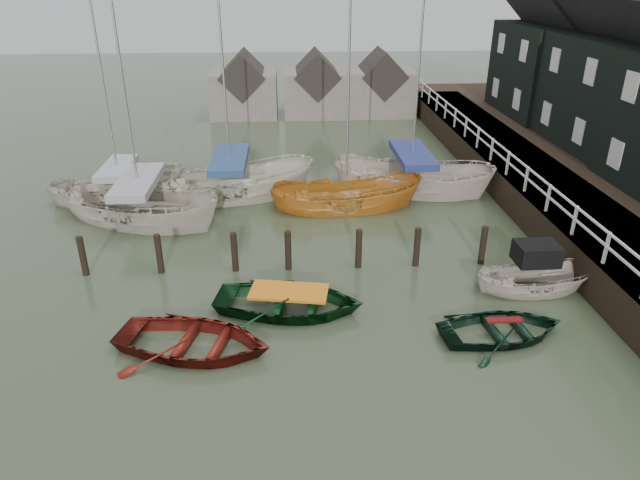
{
  "coord_description": "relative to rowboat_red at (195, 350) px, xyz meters",
  "views": [
    {
      "loc": [
        -1.15,
        -14.25,
        9.27
      ],
      "look_at": [
        -0.16,
        2.29,
        1.4
      ],
      "focal_mm": 32.0,
      "sensor_mm": 36.0,
      "label": 1
    }
  ],
  "objects": [
    {
      "name": "mooring_pilings",
      "position": [
        2.66,
        4.49,
        0.5
      ],
      "size": [
        13.72,
        0.22,
        1.8
      ],
      "color": "black",
      "rests_on": "ground"
    },
    {
      "name": "pier",
      "position": [
        13.25,
        11.49,
        0.71
      ],
      "size": [
        3.04,
        32.0,
        2.7
      ],
      "color": "black",
      "rests_on": "ground"
    },
    {
      "name": "land_strip",
      "position": [
        18.78,
        11.49,
        0.0
      ],
      "size": [
        14.0,
        38.0,
        1.5
      ],
      "primitive_type": "cube",
      "color": "black",
      "rests_on": "ground"
    },
    {
      "name": "ground",
      "position": [
        3.78,
        1.49,
        0.0
      ],
      "size": [
        120.0,
        120.0,
        0.0
      ],
      "primitive_type": "plane",
      "color": "#323C26",
      "rests_on": "ground"
    },
    {
      "name": "sailboat_b",
      "position": [
        0.09,
        11.59,
        0.06
      ],
      "size": [
        7.94,
        4.12,
        12.51
      ],
      "rotation": [
        0.0,
        0.0,
        1.75
      ],
      "color": "beige",
      "rests_on": "ground"
    },
    {
      "name": "rowboat_red",
      "position": [
        0.0,
        0.0,
        0.0
      ],
      "size": [
        4.87,
        4.01,
        0.88
      ],
      "primitive_type": "imported",
      "rotation": [
        0.0,
        0.0,
        1.31
      ],
      "color": "#5F140D",
      "rests_on": "ground"
    },
    {
      "name": "rowboat_dkgreen",
      "position": [
        8.49,
        0.15,
        0.0
      ],
      "size": [
        3.86,
        2.97,
        0.74
      ],
      "primitive_type": "imported",
      "rotation": [
        0.0,
        0.0,
        1.69
      ],
      "color": "black",
      "rests_on": "ground"
    },
    {
      "name": "far_sheds",
      "position": [
        4.61,
        27.49,
        1.86
      ],
      "size": [
        14.0,
        4.08,
        4.39
      ],
      "color": "#665B51",
      "rests_on": "ground"
    },
    {
      "name": "rowboat_green",
      "position": [
        2.58,
        1.83,
        0.0
      ],
      "size": [
        4.9,
        3.87,
        0.92
      ],
      "primitive_type": "imported",
      "rotation": [
        0.0,
        0.0,
        1.4
      ],
      "color": "black",
      "rests_on": "ground"
    },
    {
      "name": "motorboat",
      "position": [
        10.37,
        2.59,
        0.12
      ],
      "size": [
        3.83,
        1.5,
        2.28
      ],
      "rotation": [
        0.0,
        0.0,
        1.59
      ],
      "color": "beige",
      "rests_on": "ground"
    },
    {
      "name": "sailboat_d",
      "position": [
        8.31,
        11.89,
        0.06
      ],
      "size": [
        7.96,
        5.54,
        11.48
      ],
      "rotation": [
        0.0,
        0.0,
        1.16
      ],
      "color": "beige",
      "rests_on": "ground"
    },
    {
      "name": "sailboat_a",
      "position": [
        -3.33,
        9.04,
        0.06
      ],
      "size": [
        7.76,
        5.49,
        11.68
      ],
      "rotation": [
        0.0,
        0.0,
        1.15
      ],
      "color": "beige",
      "rests_on": "ground"
    },
    {
      "name": "sailboat_e",
      "position": [
        -4.87,
        11.71,
        0.06
      ],
      "size": [
        6.3,
        3.88,
        10.31
      ],
      "rotation": [
        0.0,
        0.0,
        1.87
      ],
      "color": "#BDB3A1",
      "rests_on": "ground"
    },
    {
      "name": "sailboat_c",
      "position": [
        5.12,
        10.01,
        0.01
      ],
      "size": [
        6.6,
        2.71,
        11.32
      ],
      "rotation": [
        0.0,
        0.0,
        1.61
      ],
      "color": "orange",
      "rests_on": "ground"
    }
  ]
}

